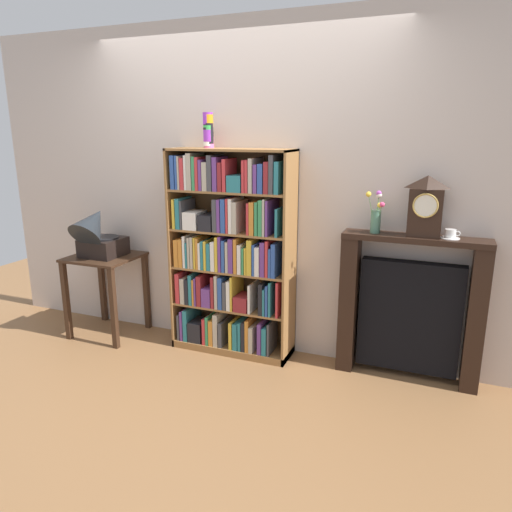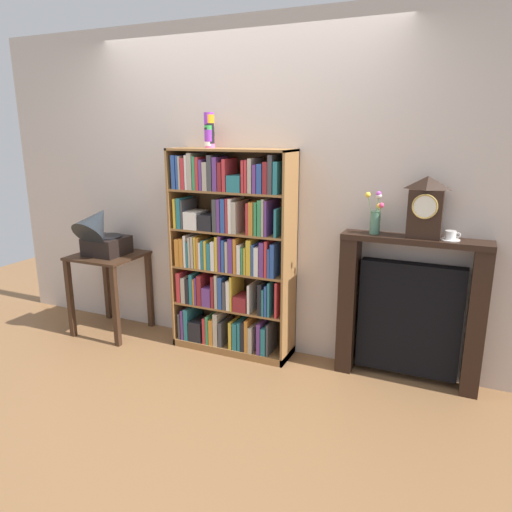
{
  "view_description": "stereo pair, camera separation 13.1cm",
  "coord_description": "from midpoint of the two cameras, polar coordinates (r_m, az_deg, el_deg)",
  "views": [
    {
      "loc": [
        1.55,
        -3.2,
        1.76
      ],
      "look_at": [
        0.21,
        0.14,
        0.82
      ],
      "focal_mm": 33.56,
      "sensor_mm": 36.0,
      "label": 1
    },
    {
      "loc": [
        1.67,
        -3.15,
        1.76
      ],
      "look_at": [
        0.21,
        0.14,
        0.82
      ],
      "focal_mm": 33.56,
      "sensor_mm": 36.0,
      "label": 2
    }
  ],
  "objects": [
    {
      "name": "cup_stack",
      "position": [
        3.8,
        -6.72,
        14.66
      ],
      "size": [
        0.08,
        0.08,
        0.26
      ],
      "color": "pink",
      "rests_on": "bookshelf"
    },
    {
      "name": "bookshelf",
      "position": [
        3.81,
        -4.22,
        -0.11
      ],
      "size": [
        0.99,
        0.31,
        1.64
      ],
      "color": "olive",
      "rests_on": "ground"
    },
    {
      "name": "fireplace_mantel",
      "position": [
        3.61,
        16.86,
        -6.1
      ],
      "size": [
        0.99,
        0.21,
        1.07
      ],
      "color": "black",
      "rests_on": "ground"
    },
    {
      "name": "gramophone",
      "position": [
        4.27,
        -19.25,
        2.59
      ],
      "size": [
        0.32,
        0.47,
        0.51
      ],
      "color": "black",
      "rests_on": "side_table_left"
    },
    {
      "name": "wall_back",
      "position": [
        3.85,
        -1.35,
        7.71
      ],
      "size": [
        4.94,
        0.08,
        2.6
      ],
      "primitive_type": "cube",
      "color": "beige",
      "rests_on": "ground"
    },
    {
      "name": "side_table_left",
      "position": [
        4.41,
        -18.29,
        -2.15
      ],
      "size": [
        0.56,
        0.53,
        0.72
      ],
      "color": "#382316",
      "rests_on": "ground"
    },
    {
      "name": "flower_vase",
      "position": [
        3.45,
        13.06,
        4.68
      ],
      "size": [
        0.13,
        0.12,
        0.29
      ],
      "color": "#4C7A60",
      "rests_on": "fireplace_mantel"
    },
    {
      "name": "mantel_clock",
      "position": [
        3.4,
        18.55,
        5.63
      ],
      "size": [
        0.22,
        0.15,
        0.41
      ],
      "color": "black",
      "rests_on": "fireplace_mantel"
    },
    {
      "name": "teacup_with_saucer",
      "position": [
        3.43,
        21.16,
        2.39
      ],
      "size": [
        0.13,
        0.13,
        0.06
      ],
      "color": "white",
      "rests_on": "fireplace_mantel"
    },
    {
      "name": "ground_plane",
      "position": [
        3.98,
        -4.59,
        -11.91
      ],
      "size": [
        7.94,
        6.4,
        0.02
      ],
      "primitive_type": "cube",
      "color": "brown"
    }
  ]
}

